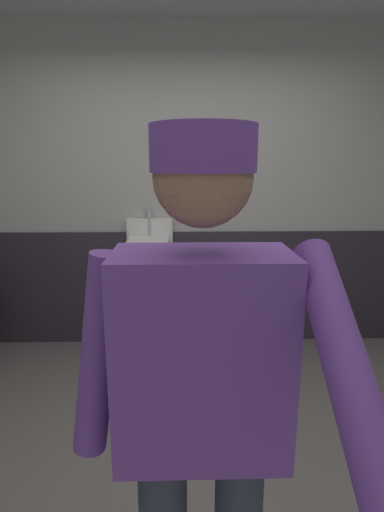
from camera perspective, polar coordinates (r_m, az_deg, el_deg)
The scene contains 5 objects.
ground_plane at distance 2.33m, azimuth -0.38°, elevation -31.25°, with size 4.95×4.12×0.04m, color slate.
wall_back at distance 3.48m, azimuth -1.01°, elevation 9.21°, with size 4.95×0.12×2.73m, color #B2B2AD.
wainscot_band_back at distance 3.57m, azimuth -0.94°, elevation -4.60°, with size 4.35×0.03×1.03m, color #2D2833.
urinal_solo at distance 3.37m, azimuth -6.22°, elevation -1.11°, with size 0.40×0.34×1.24m.
person at distance 1.11m, azimuth 1.42°, elevation -19.32°, with size 0.67×0.60×1.70m.
Camera 1 is at (-0.03, -1.66, 1.62)m, focal length 27.54 mm.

